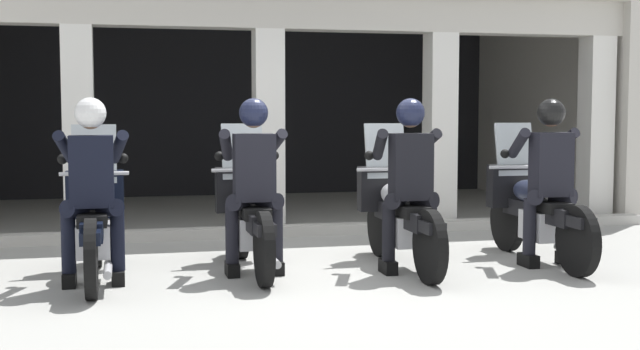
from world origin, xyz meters
name	(u,v)px	position (x,y,z in m)	size (l,w,h in m)	color
ground_plane	(271,225)	(0.00, 3.00, 0.00)	(80.00, 80.00, 0.00)	#999993
station_building	(240,78)	(-0.10, 5.08, 1.96)	(10.00, 5.03, 3.04)	black
kerb_strip	(276,231)	(-0.10, 2.08, 0.06)	(9.50, 0.24, 0.12)	#B7B5AD
motorcycle_far_left	(94,222)	(-2.08, 0.03, 0.50)	(0.62, 2.04, 1.35)	black
police_officer_far_left	(92,175)	(-2.09, -0.25, 0.94)	(0.63, 0.61, 1.58)	black
motorcycle_center_left	(249,216)	(-0.69, 0.17, 0.50)	(0.62, 2.04, 1.35)	black
police_officer_center_left	(254,171)	(-0.70, -0.12, 0.94)	(0.63, 0.61, 1.58)	black
motorcycle_center_right	(399,214)	(0.70, -0.05, 0.50)	(0.62, 2.04, 1.35)	black
police_officer_center_right	(410,170)	(0.70, -0.33, 0.94)	(0.63, 0.61, 1.58)	black
motorcycle_far_right	(534,210)	(2.09, -0.05, 0.50)	(0.62, 2.04, 1.35)	black
police_officer_far_right	(549,167)	(2.09, -0.33, 0.94)	(0.63, 0.61, 1.58)	black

